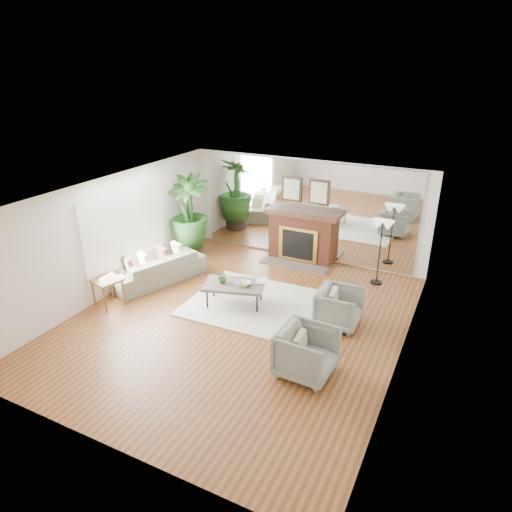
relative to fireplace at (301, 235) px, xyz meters
The scene contains 18 objects.
ground 3.33m from the fireplace, 90.00° to the right, with size 7.00×7.00×0.00m, color brown.
wall_left 4.46m from the fireplace, 132.54° to the right, with size 0.02×7.00×2.50m, color silver.
wall_right 4.46m from the fireplace, 47.46° to the right, with size 0.02×7.00×2.50m, color silver.
wall_back 0.63m from the fireplace, 90.00° to the left, with size 6.00×0.02×2.50m, color silver.
mirror_panel 0.63m from the fireplace, 90.00° to the left, with size 5.40×0.04×2.40m, color silver.
window_panel 4.17m from the fireplace, 135.99° to the right, with size 0.04×2.40×1.50m, color #B2E09E.
fireplace is the anchor object (origin of this frame).
area_rug 2.63m from the fireplace, 84.53° to the right, with size 3.12×2.23×0.03m, color silver.
coffee_table 2.79m from the fireplace, 97.39° to the right, with size 1.37×1.03×0.49m.
sofa 3.56m from the fireplace, 133.80° to the right, with size 2.15×0.84×0.63m, color slate.
armchair_back 3.10m from the fireplace, 55.21° to the right, with size 0.78×0.80×0.73m, color gray.
armchair_front 4.55m from the fireplace, 67.50° to the right, with size 0.84×0.87×0.79m, color gray.
side_table 4.72m from the fireplace, 124.19° to the right, with size 0.64×0.64×0.60m.
potted_ficus 2.83m from the fireplace, 158.79° to the right, with size 1.23×1.23×2.09m.
floor_lamp 2.16m from the fireplace, 12.56° to the right, with size 0.49×0.27×1.50m.
tabletop_plant 2.89m from the fireplace, 101.56° to the right, with size 0.24×0.21×0.27m, color #2E5C22.
fruit_bowl 2.74m from the fireplace, 93.24° to the right, with size 0.28×0.28×0.07m, color brown.
book 2.45m from the fireplace, 90.19° to the right, with size 0.23×0.31×0.02m, color brown.
Camera 1 is at (3.70, -6.66, 4.61)m, focal length 32.00 mm.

